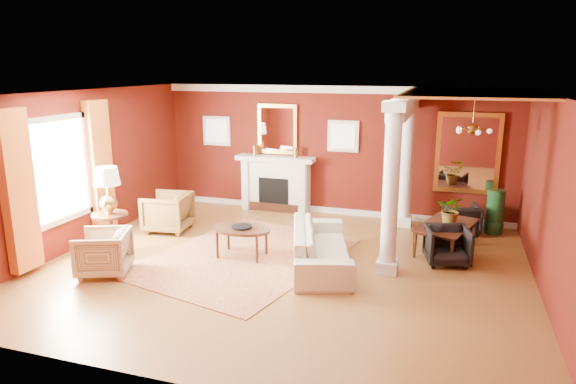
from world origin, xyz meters
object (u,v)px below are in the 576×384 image
(armchair_leopard, at_px, (167,210))
(armchair_stripe, at_px, (103,250))
(side_table, at_px, (108,195))
(sofa, at_px, (321,240))
(coffee_table, at_px, (242,230))
(dining_table, at_px, (448,230))

(armchair_leopard, xyz_separation_m, armchair_stripe, (0.19, -2.32, -0.04))
(armchair_stripe, xyz_separation_m, side_table, (-0.49, 0.87, 0.68))
(armchair_leopard, bearing_deg, armchair_stripe, -2.09)
(sofa, height_order, coffee_table, sofa)
(dining_table, bearing_deg, side_table, 125.93)
(sofa, relative_size, dining_table, 1.63)
(dining_table, bearing_deg, sofa, 141.45)
(coffee_table, relative_size, side_table, 0.67)
(side_table, bearing_deg, armchair_stripe, -60.68)
(sofa, height_order, side_table, side_table)
(armchair_stripe, bearing_deg, dining_table, 96.24)
(armchair_leopard, bearing_deg, sofa, 69.08)
(sofa, bearing_deg, dining_table, -72.82)
(coffee_table, bearing_deg, armchair_leopard, 156.08)
(armchair_leopard, height_order, coffee_table, armchair_leopard)
(coffee_table, bearing_deg, armchair_stripe, -142.36)
(side_table, bearing_deg, armchair_leopard, 78.42)
(armchair_leopard, height_order, armchair_stripe, armchair_leopard)
(armchair_leopard, xyz_separation_m, side_table, (-0.30, -1.45, 0.64))
(sofa, bearing_deg, side_table, 81.75)
(sofa, height_order, dining_table, sofa)
(armchair_stripe, distance_m, coffee_table, 2.33)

